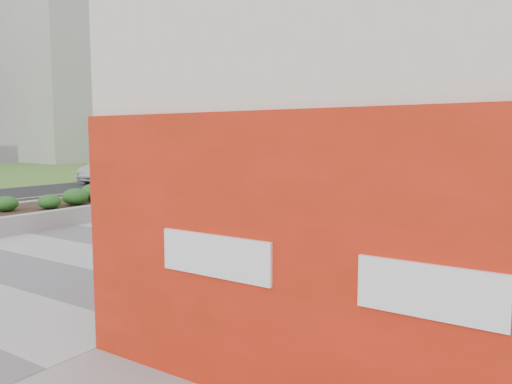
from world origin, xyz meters
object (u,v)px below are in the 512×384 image
planter (145,196)px  skateboarder (231,213)px  traffic_signal_far (139,137)px  car_silver (108,169)px  traffic_signal_near (254,137)px  car_dark (275,168)px

planter → skateboarder: bearing=-28.4°
planter → traffic_signal_far: (-10.93, 10.00, 2.34)m
traffic_signal_far → car_silver: bearing=-75.0°
traffic_signal_far → car_silver: traffic_signal_far is taller
traffic_signal_far → skateboarder: traffic_signal_far is taller
traffic_signal_far → skateboarder: (18.02, -13.83, -1.95)m
traffic_signal_far → skateboarder: size_ratio=2.64×
traffic_signal_near → car_dark: (-1.27, 4.50, -2.09)m
car_silver → car_dark: car_silver is taller
traffic_signal_near → skateboarder: 16.94m
car_silver → car_dark: 10.99m
skateboarder → car_silver: (-17.10, 10.36, -0.03)m
planter → traffic_signal_far: bearing=137.5°
planter → car_dark: 15.30m
planter → traffic_signal_near: size_ratio=4.29×
traffic_signal_near → skateboarder: bearing=-58.4°
traffic_signal_near → car_dark: bearing=105.8°
traffic_signal_near → car_dark: 5.12m
planter → traffic_signal_near: traffic_signal_near is taller
traffic_signal_near → skateboarder: traffic_signal_near is taller
planter → car_silver: car_silver is taller
traffic_signal_near → car_dark: traffic_signal_near is taller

